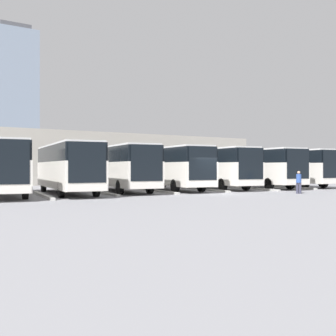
{
  "coord_description": "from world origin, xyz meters",
  "views": [
    {
      "loc": [
        18.27,
        22.72,
        1.82
      ],
      "look_at": [
        0.25,
        -5.66,
        1.78
      ],
      "focal_mm": 45.0,
      "sensor_mm": 36.0,
      "label": 1
    }
  ],
  "objects": [
    {
      "name": "ground_plane",
      "position": [
        0.0,
        0.0,
        0.0
      ],
      "size": [
        600.0,
        600.0,
        0.0
      ],
      "primitive_type": "plane",
      "color": "gray"
    },
    {
      "name": "bus_0",
      "position": [
        -12.9,
        -5.09,
        1.89
      ],
      "size": [
        3.96,
        11.58,
        3.41
      ],
      "rotation": [
        0.0,
        0.0,
        -0.13
      ],
      "color": "silver",
      "rests_on": "ground_plane"
    },
    {
      "name": "curb_divider_0",
      "position": [
        -10.75,
        -3.41,
        0.07
      ],
      "size": [
        1.25,
        7.53,
        0.15
      ],
      "primitive_type": "cube",
      "rotation": [
        0.0,
        0.0,
        -0.13
      ],
      "color": "#B2B2AD",
      "rests_on": "ground_plane"
    },
    {
      "name": "bus_1",
      "position": [
        -8.6,
        -5.08,
        1.89
      ],
      "size": [
        3.96,
        11.58,
        3.41
      ],
      "rotation": [
        0.0,
        0.0,
        -0.13
      ],
      "color": "silver",
      "rests_on": "ground_plane"
    },
    {
      "name": "curb_divider_1",
      "position": [
        -6.45,
        -3.41,
        0.07
      ],
      "size": [
        1.25,
        7.53,
        0.15
      ],
      "primitive_type": "cube",
      "rotation": [
        0.0,
        0.0,
        -0.13
      ],
      "color": "#B2B2AD",
      "rests_on": "ground_plane"
    },
    {
      "name": "bus_2",
      "position": [
        -4.3,
        -5.79,
        1.89
      ],
      "size": [
        3.96,
        11.58,
        3.41
      ],
      "rotation": [
        0.0,
        0.0,
        -0.13
      ],
      "color": "silver",
      "rests_on": "ground_plane"
    },
    {
      "name": "curb_divider_2",
      "position": [
        -2.15,
        -4.11,
        0.07
      ],
      "size": [
        1.25,
        7.53,
        0.15
      ],
      "primitive_type": "cube",
      "rotation": [
        0.0,
        0.0,
        -0.13
      ],
      "color": "#B2B2AD",
      "rests_on": "ground_plane"
    },
    {
      "name": "bus_3",
      "position": [
        0.0,
        -5.97,
        1.89
      ],
      "size": [
        3.96,
        11.58,
        3.41
      ],
      "rotation": [
        0.0,
        0.0,
        -0.13
      ],
      "color": "silver",
      "rests_on": "ground_plane"
    },
    {
      "name": "curb_divider_3",
      "position": [
        2.15,
        -4.29,
        0.07
      ],
      "size": [
        1.25,
        7.53,
        0.15
      ],
      "primitive_type": "cube",
      "rotation": [
        0.0,
        0.0,
        -0.13
      ],
      "color": "#B2B2AD",
      "rests_on": "ground_plane"
    },
    {
      "name": "bus_4",
      "position": [
        4.3,
        -6.19,
        1.89
      ],
      "size": [
        3.96,
        11.58,
        3.41
      ],
      "rotation": [
        0.0,
        0.0,
        -0.13
      ],
      "color": "silver",
      "rests_on": "ground_plane"
    },
    {
      "name": "curb_divider_4",
      "position": [
        6.45,
        -4.51,
        0.07
      ],
      "size": [
        1.25,
        7.53,
        0.15
      ],
      "primitive_type": "cube",
      "rotation": [
        0.0,
        0.0,
        -0.13
      ],
      "color": "#B2B2AD",
      "rests_on": "ground_plane"
    },
    {
      "name": "bus_5",
      "position": [
        8.6,
        -5.44,
        1.89
      ],
      "size": [
        3.96,
        11.58,
        3.41
      ],
      "rotation": [
        0.0,
        0.0,
        -0.13
      ],
      "color": "silver",
      "rests_on": "ground_plane"
    },
    {
      "name": "curb_divider_5",
      "position": [
        10.75,
        -3.76,
        0.07
      ],
      "size": [
        1.25,
        7.53,
        0.15
      ],
      "primitive_type": "cube",
      "rotation": [
        0.0,
        0.0,
        -0.13
      ],
      "color": "#B2B2AD",
      "rests_on": "ground_plane"
    },
    {
      "name": "bus_6",
      "position": [
        12.9,
        -5.51,
        1.89
      ],
      "size": [
        3.96,
        11.58,
        3.41
      ],
      "rotation": [
        0.0,
        0.0,
        -0.13
      ],
      "color": "silver",
      "rests_on": "ground_plane"
    },
    {
      "name": "pedestrian",
      "position": [
        -5.11,
        2.9,
        0.84
      ],
      "size": [
        0.47,
        0.47,
        1.57
      ],
      "rotation": [
        0.0,
        0.0,
        5.18
      ],
      "color": "#38384C",
      "rests_on": "ground_plane"
    },
    {
      "name": "station_building",
      "position": [
        0.0,
        -23.93,
        2.9
      ],
      "size": [
        42.46,
        11.37,
        5.72
      ],
      "color": "#A8A399",
      "rests_on": "ground_plane"
    },
    {
      "name": "office_tower",
      "position": [
        -20.14,
        -155.5,
        29.01
      ],
      "size": [
        17.0,
        17.0,
        59.22
      ],
      "color": "#7F8EA3",
      "rests_on": "ground_plane"
    }
  ]
}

